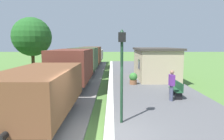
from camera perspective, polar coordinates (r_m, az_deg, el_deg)
The scene contains 13 objects.
platform_slab at distance 7.86m, azimuth 20.99°, elevation -17.54°, with size 6.00×60.00×0.25m, color #565659.
platform_edge_stripe at distance 7.33m, azimuth -0.94°, elevation -17.82°, with size 0.36×60.00×0.01m, color silver.
track_ballast at distance 7.96m, azimuth -22.63°, elevation -17.82°, with size 3.80×60.00×0.12m, color gray.
rail_near at distance 7.67m, azimuth -17.46°, elevation -17.50°, with size 0.07×60.00×0.14m, color slate.
rail_far at distance 8.20m, azimuth -27.53°, elevation -16.34°, with size 0.07×60.00×0.14m, color slate.
freight_train at distance 21.44m, azimuth -7.91°, elevation 2.54°, with size 2.50×32.60×2.72m.
station_hut at distance 18.52m, azimuth 12.04°, elevation 1.91°, with size 3.50×5.80×2.78m.
bench_near_hut at distance 12.50m, azimuth 17.80°, elevation -5.22°, with size 0.42×1.50×0.91m.
bench_down_platform at distance 23.64m, azimuth 9.20°, elevation 0.87°, with size 0.42×1.50×0.91m.
person_waiting at distance 11.52m, azimuth 16.47°, elevation -3.87°, with size 0.27×0.40×1.71m.
potted_planter at distance 15.71m, azimuth 5.94°, elevation -2.36°, with size 0.64×0.64×0.92m.
lamp_post_near at distance 7.74m, azimuth 2.68°, elevation 3.14°, with size 0.28×0.28×3.70m.
tree_trackside_far at distance 18.68m, azimuth -21.94°, elevation 8.70°, with size 3.30×3.30×5.64m.
Camera 1 is at (0.50, -6.63, 3.38)m, focal length 32.16 mm.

